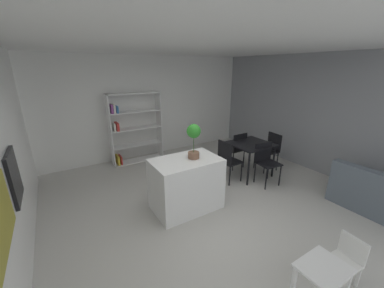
{
  "coord_description": "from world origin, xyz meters",
  "views": [
    {
      "loc": [
        -2.02,
        -2.9,
        2.4
      ],
      "look_at": [
        -0.08,
        0.26,
        1.16
      ],
      "focal_mm": 21.32,
      "sensor_mm": 36.0,
      "label": 1
    }
  ],
  "objects": [
    {
      "name": "dining_chair_near",
      "position": [
        1.68,
        0.12,
        0.54
      ],
      "size": [
        0.48,
        0.45,
        0.89
      ],
      "rotation": [
        0.0,
        0.0,
        -0.11
      ],
      "color": "black",
      "rests_on": "ground_plane"
    },
    {
      "name": "dining_chair_window_side",
      "position": [
        2.34,
        0.56,
        0.54
      ],
      "size": [
        0.5,
        0.46,
        0.9
      ],
      "rotation": [
        0.0,
        0.0,
        -1.67
      ],
      "color": "black",
      "rests_on": "ground_plane"
    },
    {
      "name": "dining_chair_far",
      "position": [
        1.67,
        1.02,
        0.55
      ],
      "size": [
        0.42,
        0.44,
        0.91
      ],
      "rotation": [
        0.0,
        0.0,
        3.15
      ],
      "color": "black",
      "rests_on": "ground_plane"
    },
    {
      "name": "dining_chair_island_side",
      "position": [
        1.0,
        0.57,
        0.55
      ],
      "size": [
        0.43,
        0.42,
        0.94
      ],
      "rotation": [
        0.0,
        0.0,
        1.62
      ],
      "color": "black",
      "rests_on": "ground_plane"
    },
    {
      "name": "built_in_oven",
      "position": [
        -2.55,
        0.27,
        1.18
      ],
      "size": [
        0.06,
        0.57,
        0.62
      ],
      "color": "black",
      "rests_on": "ground_plane"
    },
    {
      "name": "cabinet_niche_splashback",
      "position": [
        -2.56,
        -0.69,
        1.16
      ],
      "size": [
        0.01,
        1.09,
        0.58
      ],
      "color": "#9E932D",
      "rests_on": "ground_plane"
    },
    {
      "name": "ground_plane",
      "position": [
        0.0,
        0.0,
        0.0
      ],
      "size": [
        9.0,
        9.0,
        0.0
      ],
      "primitive_type": "plane",
      "color": "beige"
    },
    {
      "name": "open_bookshelf",
      "position": [
        -0.36,
        2.77,
        0.91
      ],
      "size": [
        1.33,
        0.34,
        1.81
      ],
      "color": "white",
      "rests_on": "ground_plane"
    },
    {
      "name": "potted_plant_on_island",
      "position": [
        -0.1,
        0.18,
        1.3
      ],
      "size": [
        0.24,
        0.24,
        0.6
      ],
      "color": "brown",
      "rests_on": "kitchen_island"
    },
    {
      "name": "ceiling_slab",
      "position": [
        0.0,
        0.0,
        2.76
      ],
      "size": [
        6.55,
        6.32,
        0.06
      ],
      "color": "white",
      "rests_on": "ground_plane"
    },
    {
      "name": "kitchen_island",
      "position": [
        -0.25,
        0.19,
        0.46
      ],
      "size": [
        1.16,
        0.75,
        0.93
      ],
      "primitive_type": "cube",
      "color": "white",
      "rests_on": "ground_plane"
    },
    {
      "name": "child_table",
      "position": [
        0.08,
        -2.06,
        0.37
      ],
      "size": [
        0.5,
        0.41,
        0.47
      ],
      "color": "white",
      "rests_on": "ground_plane"
    },
    {
      "name": "dining_table",
      "position": [
        1.67,
        0.57,
        0.69
      ],
      "size": [
        0.9,
        0.85,
        0.78
      ],
      "color": "black",
      "rests_on": "ground_plane"
    },
    {
      "name": "child_chair_right",
      "position": [
        0.57,
        -2.07,
        0.32
      ],
      "size": [
        0.33,
        0.33,
        0.58
      ],
      "rotation": [
        0.0,
        0.0,
        -1.67
      ],
      "color": "white",
      "rests_on": "ground_plane"
    },
    {
      "name": "back_partition",
      "position": [
        0.0,
        3.13,
        1.36
      ],
      "size": [
        6.55,
        0.06,
        2.73
      ],
      "primitive_type": "cube",
      "color": "white",
      "rests_on": "ground_plane"
    },
    {
      "name": "right_partition_gray",
      "position": [
        3.24,
        0.0,
        1.36
      ],
      "size": [
        0.06,
        6.32,
        2.73
      ],
      "primitive_type": "cube",
      "color": "gray",
      "rests_on": "ground_plane"
    }
  ]
}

